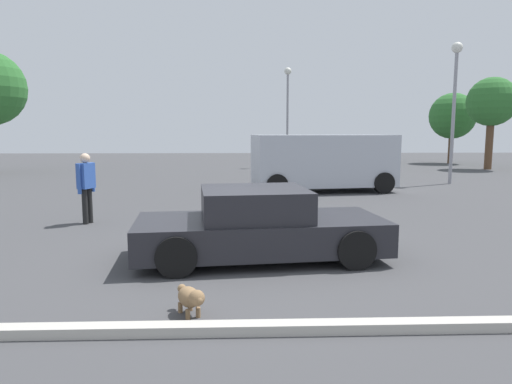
{
  "coord_description": "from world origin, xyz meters",
  "views": [
    {
      "loc": [
        -0.2,
        -7.61,
        2.19
      ],
      "look_at": [
        0.15,
        2.12,
        0.9
      ],
      "focal_mm": 31.95,
      "sensor_mm": 36.0,
      "label": 1
    }
  ],
  "objects": [
    {
      "name": "sedan_foreground",
      "position": [
        0.12,
        0.12,
        0.57
      ],
      "size": [
        4.4,
        2.3,
        1.23
      ],
      "rotation": [
        0.0,
        0.0,
        0.11
      ],
      "color": "#232328",
      "rests_on": "ground_plane"
    },
    {
      "name": "parking_curb",
      "position": [
        0.0,
        -2.88,
        0.06
      ],
      "size": [
        7.66,
        0.2,
        0.12
      ],
      "primitive_type": "cube",
      "color": "#B7B2A8",
      "rests_on": "ground_plane"
    },
    {
      "name": "light_post_near",
      "position": [
        8.72,
        11.32,
        4.01
      ],
      "size": [
        0.44,
        0.44,
        5.83
      ],
      "color": "gray",
      "rests_on": "ground_plane"
    },
    {
      "name": "van_white",
      "position": [
        2.87,
        9.06,
        1.13
      ],
      "size": [
        5.32,
        2.74,
        2.08
      ],
      "rotation": [
        0.0,
        0.0,
        3.28
      ],
      "color": "#B2B7C1",
      "rests_on": "ground_plane"
    },
    {
      "name": "tree_back_center",
      "position": [
        14.51,
        23.74,
        3.27
      ],
      "size": [
        3.14,
        3.14,
        4.86
      ],
      "color": "brown",
      "rests_on": "ground_plane"
    },
    {
      "name": "pedestrian",
      "position": [
        -3.86,
        3.3,
        1.01
      ],
      "size": [
        0.37,
        0.54,
        1.69
      ],
      "rotation": [
        0.0,
        0.0,
        5.92
      ],
      "color": "black",
      "rests_on": "ground_plane"
    },
    {
      "name": "light_post_mid",
      "position": [
        2.77,
        20.95,
        4.17
      ],
      "size": [
        0.44,
        0.44,
        6.11
      ],
      "color": "gray",
      "rests_on": "ground_plane"
    },
    {
      "name": "ground_plane",
      "position": [
        0.0,
        0.0,
        0.0
      ],
      "size": [
        80.0,
        80.0,
        0.0
      ],
      "primitive_type": "plane",
      "color": "#424244"
    },
    {
      "name": "dog",
      "position": [
        -0.79,
        -2.39,
        0.23
      ],
      "size": [
        0.41,
        0.57,
        0.39
      ],
      "rotation": [
        0.0,
        0.0,
        5.2
      ],
      "color": "olive",
      "rests_on": "ground_plane"
    },
    {
      "name": "tree_back_right",
      "position": [
        14.41,
        18.68,
        3.87
      ],
      "size": [
        2.81,
        2.81,
        5.33
      ],
      "color": "brown",
      "rests_on": "ground_plane"
    }
  ]
}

